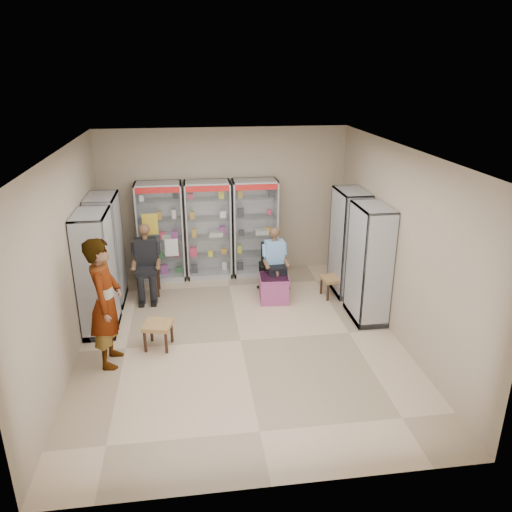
{
  "coord_description": "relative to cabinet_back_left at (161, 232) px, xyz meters",
  "views": [
    {
      "loc": [
        -0.7,
        -6.94,
        4.09
      ],
      "look_at": [
        0.34,
        0.7,
        1.16
      ],
      "focal_mm": 35.0,
      "sensor_mm": 36.0,
      "label": 1
    }
  ],
  "objects": [
    {
      "name": "woven_stool_a",
      "position": [
        3.2,
        -1.33,
        -0.8
      ],
      "size": [
        0.44,
        0.44,
        0.39
      ],
      "primitive_type": "cube",
      "rotation": [
        0.0,
        0.0,
        0.14
      ],
      "color": "#A87846",
      "rests_on": "floor"
    },
    {
      "name": "wooden_chair",
      "position": [
        -0.25,
        -0.73,
        -0.53
      ],
      "size": [
        0.42,
        0.42,
        0.94
      ],
      "primitive_type": "cube",
      "color": "black",
      "rests_on": "floor"
    },
    {
      "name": "cabinet_back_left",
      "position": [
        0.0,
        0.0,
        0.0
      ],
      "size": [
        0.9,
        0.5,
        2.0
      ],
      "primitive_type": "cube",
      "color": "#A2A6A9",
      "rests_on": "floor"
    },
    {
      "name": "floor",
      "position": [
        1.3,
        -2.73,
        -1.0
      ],
      "size": [
        6.0,
        6.0,
        0.0
      ],
      "primitive_type": "plane",
      "color": "#C6AA8A",
      "rests_on": "ground"
    },
    {
      "name": "cabinet_right_near",
      "position": [
        3.53,
        -2.23,
        0.0
      ],
      "size": [
        0.9,
        0.5,
        2.0
      ],
      "primitive_type": "cube",
      "rotation": [
        0.0,
        0.0,
        1.57
      ],
      "color": "#A0A2A7",
      "rests_on": "floor"
    },
    {
      "name": "seated_customer",
      "position": [
        -0.25,
        -0.78,
        -0.33
      ],
      "size": [
        0.44,
        0.6,
        1.34
      ],
      "primitive_type": null,
      "color": "black",
      "rests_on": "floor"
    },
    {
      "name": "cabinet_back_mid",
      "position": [
        0.95,
        0.0,
        0.0
      ],
      "size": [
        0.9,
        0.5,
        2.0
      ],
      "primitive_type": "cube",
      "color": "#A8AAB0",
      "rests_on": "floor"
    },
    {
      "name": "cabinet_right_far",
      "position": [
        3.53,
        -1.13,
        0.0
      ],
      "size": [
        0.9,
        0.5,
        2.0
      ],
      "primitive_type": "cube",
      "rotation": [
        0.0,
        0.0,
        1.57
      ],
      "color": "#9FA0A6",
      "rests_on": "floor"
    },
    {
      "name": "cabinet_back_right",
      "position": [
        1.9,
        0.0,
        0.0
      ],
      "size": [
        0.9,
        0.5,
        2.0
      ],
      "primitive_type": "cube",
      "color": "#A8AAAF",
      "rests_on": "floor"
    },
    {
      "name": "seated_shopkeeper",
      "position": [
        2.13,
        -1.02,
        -0.38
      ],
      "size": [
        0.45,
        0.6,
        1.24
      ],
      "primitive_type": null,
      "rotation": [
        0.0,
        0.0,
        0.09
      ],
      "color": "#6C94D5",
      "rests_on": "floor"
    },
    {
      "name": "cabinet_left_far",
      "position": [
        -0.93,
        -0.93,
        0.0
      ],
      "size": [
        0.9,
        0.5,
        2.0
      ],
      "primitive_type": "cube",
      "rotation": [
        0.0,
        0.0,
        -1.57
      ],
      "color": "#B6B8BE",
      "rests_on": "floor"
    },
    {
      "name": "pink_trunk",
      "position": [
        2.07,
        -1.36,
        -0.76
      ],
      "size": [
        0.54,
        0.52,
        0.49
      ],
      "primitive_type": "cube",
      "rotation": [
        0.0,
        0.0,
        -0.07
      ],
      "color": "#B74991",
      "rests_on": "floor"
    },
    {
      "name": "office_chair",
      "position": [
        2.13,
        -0.97,
        -0.51
      ],
      "size": [
        0.57,
        0.57,
        0.97
      ],
      "primitive_type": "cube",
      "rotation": [
        0.0,
        0.0,
        0.09
      ],
      "color": "black",
      "rests_on": "floor"
    },
    {
      "name": "woven_stool_b",
      "position": [
        0.02,
        -2.75,
        -0.79
      ],
      "size": [
        0.5,
        0.5,
        0.41
      ],
      "primitive_type": "cube",
      "rotation": [
        0.0,
        0.0,
        -0.24
      ],
      "color": "olive",
      "rests_on": "floor"
    },
    {
      "name": "cabinet_left_near",
      "position": [
        -0.93,
        -2.03,
        0.0
      ],
      "size": [
        0.9,
        0.5,
        2.0
      ],
      "primitive_type": "cube",
      "rotation": [
        0.0,
        0.0,
        -1.57
      ],
      "color": "#A2A5A9",
      "rests_on": "floor"
    },
    {
      "name": "tea_glass",
      "position": [
        2.13,
        -1.34,
        -0.46
      ],
      "size": [
        0.07,
        0.07,
        0.1
      ],
      "primitive_type": "cylinder",
      "color": "#5E2D08",
      "rests_on": "pink_trunk"
    },
    {
      "name": "standing_man",
      "position": [
        -0.65,
        -3.08,
        -0.03
      ],
      "size": [
        0.5,
        0.73,
        1.93
      ],
      "primitive_type": "imported",
      "rotation": [
        0.0,
        0.0,
        1.51
      ],
      "color": "gray",
      "rests_on": "floor"
    },
    {
      "name": "room_shell",
      "position": [
        1.3,
        -2.73,
        0.97
      ],
      "size": [
        5.02,
        6.02,
        3.01
      ],
      "color": "tan",
      "rests_on": "ground"
    }
  ]
}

